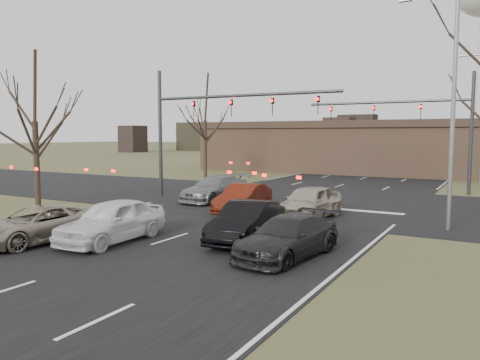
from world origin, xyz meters
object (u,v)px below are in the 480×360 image
object	(u,v)px
car_black_hatch	(247,222)
car_grey_ahead	(215,189)
car_silver_ahead	(309,202)
mast_arm_near	(202,116)
car_red_ahead	(243,199)
mast_arm_far	(426,119)
streetlight_right_near	(449,94)
building	(402,147)
car_charcoal_sedan	(288,237)
car_silver_suv	(37,224)
car_white_sedan	(112,221)

from	to	relation	value
car_black_hatch	car_grey_ahead	world-z (taller)	car_grey_ahead
car_silver_ahead	car_grey_ahead	bearing A→B (deg)	162.27
mast_arm_near	car_red_ahead	bearing A→B (deg)	-35.54
mast_arm_far	car_silver_ahead	distance (m)	14.37
streetlight_right_near	building	bearing A→B (deg)	103.69
building	car_charcoal_sedan	xyz separation A→B (m)	(2.90, -35.16, -2.00)
car_red_ahead	car_silver_ahead	xyz separation A→B (m)	(3.50, 0.02, 0.06)
building	car_silver_suv	world-z (taller)	building
building	car_silver_ahead	bearing A→B (deg)	-87.98
car_charcoal_sedan	car_silver_ahead	distance (m)	7.06
car_silver_suv	car_white_sedan	bearing A→B (deg)	36.04
building	car_grey_ahead	distance (m)	26.27
car_red_ahead	car_charcoal_sedan	bearing A→B (deg)	-57.27
streetlight_right_near	car_red_ahead	world-z (taller)	streetlight_right_near
building	streetlight_right_near	bearing A→B (deg)	-76.31
car_silver_ahead	car_charcoal_sedan	bearing A→B (deg)	-69.95
car_silver_suv	streetlight_right_near	bearing A→B (deg)	42.81
car_charcoal_sedan	car_grey_ahead	bearing A→B (deg)	140.40
mast_arm_near	car_black_hatch	bearing A→B (deg)	-48.20
mast_arm_near	car_grey_ahead	size ratio (longest dim) A/B	2.36
car_silver_suv	car_charcoal_sedan	distance (m)	9.26
mast_arm_near	car_black_hatch	distance (m)	12.64
mast_arm_near	building	bearing A→B (deg)	73.87
mast_arm_far	car_charcoal_sedan	world-z (taller)	mast_arm_far
streetlight_right_near	car_black_hatch	world-z (taller)	streetlight_right_near
streetlight_right_near	car_white_sedan	xyz separation A→B (m)	(-10.46, -8.35, -4.79)
car_black_hatch	car_white_sedan	bearing A→B (deg)	-156.69
car_silver_suv	car_silver_ahead	size ratio (longest dim) A/B	1.03
car_grey_ahead	car_red_ahead	world-z (taller)	car_grey_ahead
streetlight_right_near	car_silver_suv	distance (m)	16.84
streetlight_right_near	mast_arm_far	bearing A→B (deg)	101.47
car_white_sedan	car_grey_ahead	distance (m)	11.10
mast_arm_far	car_red_ahead	distance (m)	15.56
car_silver_ahead	car_black_hatch	bearing A→B (deg)	-88.78
car_silver_suv	car_charcoal_sedan	size ratio (longest dim) A/B	1.04
building	car_white_sedan	size ratio (longest dim) A/B	9.12
streetlight_right_near	car_silver_ahead	xyz separation A→B (m)	(-5.82, -0.36, -4.80)
streetlight_right_near	car_black_hatch	xyz separation A→B (m)	(-6.13, -5.86, -4.85)
car_silver_suv	car_grey_ahead	size ratio (longest dim) A/B	0.93
building	car_white_sedan	distance (m)	36.58
mast_arm_near	car_silver_ahead	bearing A→B (deg)	-22.18
mast_arm_near	mast_arm_far	xyz separation A→B (m)	(11.41, 10.00, -0.06)
car_red_ahead	mast_arm_near	bearing A→B (deg)	138.66
mast_arm_near	car_white_sedan	distance (m)	12.65
mast_arm_near	car_silver_ahead	xyz separation A→B (m)	(8.23, -3.36, -4.28)
car_white_sedan	car_charcoal_sedan	world-z (taller)	car_white_sedan
car_black_hatch	car_red_ahead	size ratio (longest dim) A/B	1.02
car_silver_suv	car_charcoal_sedan	bearing A→B (deg)	21.76
car_silver_suv	car_grey_ahead	world-z (taller)	car_grey_ahead
mast_arm_far	car_silver_ahead	world-z (taller)	mast_arm_far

